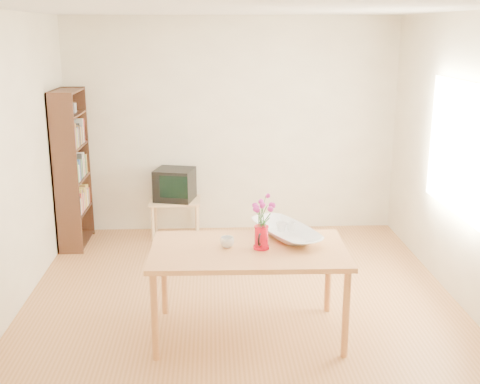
{
  "coord_description": "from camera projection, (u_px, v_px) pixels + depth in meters",
  "views": [
    {
      "loc": [
        -0.26,
        -5.0,
        2.45
      ],
      "look_at": [
        0.0,
        0.3,
        1.0
      ],
      "focal_mm": 45.0,
      "sensor_mm": 36.0,
      "label": 1
    }
  ],
  "objects": [
    {
      "name": "bowl",
      "position": [
        286.0,
        208.0,
        5.0
      ],
      "size": [
        0.71,
        0.71,
        0.51
      ],
      "primitive_type": "imported",
      "rotation": [
        0.0,
        0.0,
        0.41
      ],
      "color": "white",
      "rests_on": "table"
    },
    {
      "name": "room",
      "position": [
        245.0,
        167.0,
        5.14
      ],
      "size": [
        4.5,
        4.5,
        4.5
      ],
      "color": "#A56A3A",
      "rests_on": "ground"
    },
    {
      "name": "teacup_b",
      "position": [
        291.0,
        213.0,
        5.04
      ],
      "size": [
        0.07,
        0.07,
        0.07
      ],
      "primitive_type": "imported",
      "rotation": [
        0.0,
        0.0,
        1.54
      ],
      "color": "white",
      "rests_on": "bowl"
    },
    {
      "name": "pitcher",
      "position": [
        261.0,
        238.0,
        4.78
      ],
      "size": [
        0.13,
        0.2,
        0.19
      ],
      "rotation": [
        0.0,
        0.0,
        -0.27
      ],
      "color": "red",
      "rests_on": "table"
    },
    {
      "name": "television",
      "position": [
        175.0,
        184.0,
        7.18
      ],
      "size": [
        0.52,
        0.49,
        0.38
      ],
      "rotation": [
        0.0,
        0.0,
        -0.24
      ],
      "color": "black",
      "rests_on": "tv_stand"
    },
    {
      "name": "teacup_a",
      "position": [
        281.0,
        214.0,
        5.01
      ],
      "size": [
        0.1,
        0.1,
        0.07
      ],
      "primitive_type": "imported",
      "rotation": [
        0.0,
        0.0,
        0.8
      ],
      "color": "white",
      "rests_on": "bowl"
    },
    {
      "name": "flowers",
      "position": [
        262.0,
        209.0,
        4.71
      ],
      "size": [
        0.22,
        0.22,
        0.3
      ],
      "primitive_type": null,
      "color": "#D532A8",
      "rests_on": "pitcher"
    },
    {
      "name": "tv_stand",
      "position": [
        175.0,
        205.0,
        7.24
      ],
      "size": [
        0.6,
        0.45,
        0.46
      ],
      "color": "tan",
      "rests_on": "ground"
    },
    {
      "name": "mug",
      "position": [
        227.0,
        242.0,
        4.81
      ],
      "size": [
        0.12,
        0.12,
        0.09
      ],
      "primitive_type": "imported",
      "rotation": [
        0.0,
        0.0,
        3.2
      ],
      "color": "white",
      "rests_on": "table"
    },
    {
      "name": "bookshelf",
      "position": [
        72.0,
        174.0,
        6.86
      ],
      "size": [
        0.28,
        0.7,
        1.8
      ],
      "color": "black",
      "rests_on": "ground"
    },
    {
      "name": "table",
      "position": [
        249.0,
        257.0,
        4.82
      ],
      "size": [
        1.58,
        0.92,
        0.75
      ],
      "rotation": [
        0.0,
        0.0,
        -0.02
      ],
      "color": "#BA7440",
      "rests_on": "ground"
    }
  ]
}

